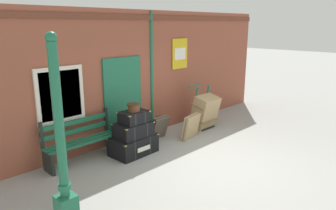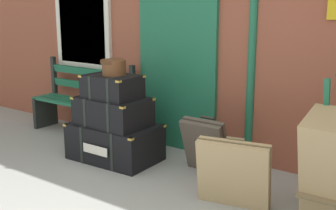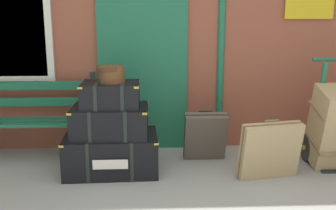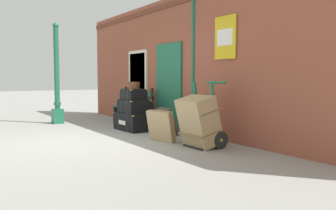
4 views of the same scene
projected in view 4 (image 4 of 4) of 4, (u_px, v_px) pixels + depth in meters
The scene contains 12 objects.
ground_plane at pixel (79, 142), 7.13m from camera, with size 60.00×60.00×0.00m, color gray.
brick_facade at pixel (186, 64), 8.42m from camera, with size 10.40×0.35×3.20m.
lamp_post at pixel (57, 86), 9.92m from camera, with size 0.28×0.28×2.77m.
platform_bench at pixel (134, 108), 9.81m from camera, with size 1.60×0.43×1.01m.
steamer_trunk_base at pixel (135, 121), 8.70m from camera, with size 1.03×0.69×0.43m.
steamer_trunk_middle at pixel (134, 106), 8.67m from camera, with size 0.82×0.56×0.33m.
steamer_trunk_top at pixel (133, 94), 8.62m from camera, with size 0.61×0.45×0.27m.
round_hatbox at pixel (134, 85), 8.60m from camera, with size 0.29×0.28×0.17m.
porters_trolley at pixel (206, 132), 6.61m from camera, with size 0.71×0.57×1.20m.
large_brown_trunk at pixel (199, 121), 6.50m from camera, with size 0.70×0.64×0.96m.
suitcase_brown at pixel (161, 126), 7.14m from camera, with size 0.68×0.36×0.64m.
suitcase_tan at pixel (167, 121), 7.94m from camera, with size 0.50×0.32×0.62m.
Camera 4 is at (6.89, -2.31, 1.26)m, focal length 38.43 mm.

